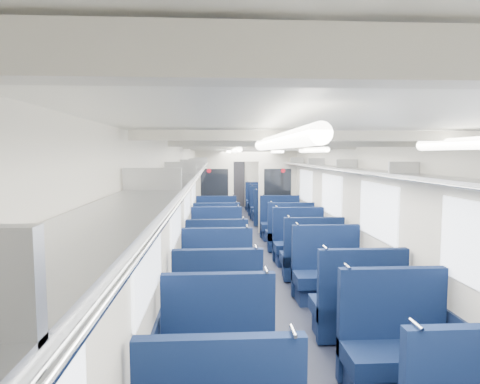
{
  "coord_description": "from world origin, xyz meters",
  "views": [
    {
      "loc": [
        -0.85,
        -8.48,
        2.2
      ],
      "look_at": [
        -0.16,
        3.25,
        1.14
      ],
      "focal_mm": 31.26,
      "sensor_mm": 36.0,
      "label": 1
    }
  ],
  "objects_px": {
    "seat_19": "(280,226)",
    "seat_24": "(216,206)",
    "seat_9": "(357,310)",
    "seat_18": "(216,226)",
    "seat_12": "(217,263)",
    "seat_8": "(218,310)",
    "seat_14": "(217,245)",
    "seat_15": "(299,246)",
    "seat_26": "(216,202)",
    "seat_17": "(290,236)",
    "seat_7": "(397,353)",
    "seat_13": "(312,260)",
    "seat_27": "(259,202)",
    "seat_25": "(262,206)",
    "seat_20": "(216,216)",
    "seat_23": "(266,209)",
    "seat_6": "(219,362)",
    "seat_16": "(217,236)",
    "seat_10": "(217,282)",
    "end_door": "(236,183)",
    "seat_22": "(216,210)",
    "seat_21": "(270,214)",
    "bulkhead": "(246,189)"
  },
  "relations": [
    {
      "from": "seat_19",
      "to": "seat_24",
      "type": "relative_size",
      "value": 1.0
    },
    {
      "from": "seat_9",
      "to": "seat_18",
      "type": "bearing_deg",
      "value": 105.79
    },
    {
      "from": "seat_12",
      "to": "seat_24",
      "type": "xyz_separation_m",
      "value": [
        0.0,
        7.86,
        0.0
      ]
    },
    {
      "from": "seat_19",
      "to": "seat_9",
      "type": "bearing_deg",
      "value": -90.0
    },
    {
      "from": "seat_8",
      "to": "seat_24",
      "type": "xyz_separation_m",
      "value": [
        0.0,
        10.04,
        0.0
      ]
    },
    {
      "from": "seat_14",
      "to": "seat_15",
      "type": "bearing_deg",
      "value": -5.82
    },
    {
      "from": "seat_9",
      "to": "seat_24",
      "type": "distance_m",
      "value": 10.25
    },
    {
      "from": "seat_26",
      "to": "seat_17",
      "type": "bearing_deg",
      "value": -76.03
    },
    {
      "from": "seat_19",
      "to": "seat_18",
      "type": "bearing_deg",
      "value": -179.0
    },
    {
      "from": "seat_19",
      "to": "seat_26",
      "type": "bearing_deg",
      "value": 107.29
    },
    {
      "from": "seat_7",
      "to": "seat_9",
      "type": "relative_size",
      "value": 1.0
    },
    {
      "from": "seat_13",
      "to": "seat_12",
      "type": "bearing_deg",
      "value": -176.12
    },
    {
      "from": "seat_14",
      "to": "seat_17",
      "type": "relative_size",
      "value": 1.0
    },
    {
      "from": "seat_19",
      "to": "seat_27",
      "type": "bearing_deg",
      "value": 90.0
    },
    {
      "from": "seat_14",
      "to": "seat_15",
      "type": "xyz_separation_m",
      "value": [
        1.66,
        -0.17,
        0.0
      ]
    },
    {
      "from": "seat_13",
      "to": "seat_17",
      "type": "xyz_separation_m",
      "value": [
        0.0,
        2.18,
        0.0
      ]
    },
    {
      "from": "seat_12",
      "to": "seat_24",
      "type": "relative_size",
      "value": 1.0
    },
    {
      "from": "seat_19",
      "to": "seat_25",
      "type": "distance_m",
      "value": 4.23
    },
    {
      "from": "seat_18",
      "to": "seat_14",
      "type": "bearing_deg",
      "value": -90.0
    },
    {
      "from": "seat_26",
      "to": "seat_9",
      "type": "bearing_deg",
      "value": -81.59
    },
    {
      "from": "seat_20",
      "to": "seat_23",
      "type": "height_order",
      "value": "same"
    },
    {
      "from": "seat_6",
      "to": "seat_20",
      "type": "xyz_separation_m",
      "value": [
        0.0,
        8.92,
        0.0
      ]
    },
    {
      "from": "seat_20",
      "to": "seat_16",
      "type": "bearing_deg",
      "value": -90.0
    },
    {
      "from": "seat_10",
      "to": "end_door",
      "type": "bearing_deg",
      "value": 85.88
    },
    {
      "from": "seat_27",
      "to": "seat_9",
      "type": "bearing_deg",
      "value": -90.0
    },
    {
      "from": "seat_13",
      "to": "seat_27",
      "type": "distance_m",
      "value": 8.86
    },
    {
      "from": "seat_9",
      "to": "seat_15",
      "type": "relative_size",
      "value": 1.0
    },
    {
      "from": "seat_20",
      "to": "seat_25",
      "type": "height_order",
      "value": "same"
    },
    {
      "from": "seat_19",
      "to": "seat_17",
      "type": "bearing_deg",
      "value": -90.0
    },
    {
      "from": "end_door",
      "to": "seat_12",
      "type": "xyz_separation_m",
      "value": [
        -0.83,
        -10.43,
        -0.64
      ]
    },
    {
      "from": "seat_25",
      "to": "seat_12",
      "type": "bearing_deg",
      "value": -101.91
    },
    {
      "from": "seat_12",
      "to": "seat_14",
      "type": "relative_size",
      "value": 1.0
    },
    {
      "from": "seat_17",
      "to": "seat_27",
      "type": "xyz_separation_m",
      "value": [
        0.0,
        6.68,
        0.0
      ]
    },
    {
      "from": "end_door",
      "to": "seat_24",
      "type": "distance_m",
      "value": 2.78
    },
    {
      "from": "seat_13",
      "to": "seat_24",
      "type": "distance_m",
      "value": 7.92
    },
    {
      "from": "seat_6",
      "to": "seat_15",
      "type": "relative_size",
      "value": 1.0
    },
    {
      "from": "end_door",
      "to": "seat_8",
      "type": "height_order",
      "value": "end_door"
    },
    {
      "from": "seat_7",
      "to": "seat_23",
      "type": "height_order",
      "value": "same"
    },
    {
      "from": "seat_26",
      "to": "seat_13",
      "type": "bearing_deg",
      "value": -79.38
    },
    {
      "from": "seat_22",
      "to": "seat_27",
      "type": "height_order",
      "value": "same"
    },
    {
      "from": "seat_22",
      "to": "seat_26",
      "type": "relative_size",
      "value": 1.0
    },
    {
      "from": "seat_16",
      "to": "seat_21",
      "type": "relative_size",
      "value": 1.0
    },
    {
      "from": "seat_9",
      "to": "seat_16",
      "type": "relative_size",
      "value": 1.0
    },
    {
      "from": "seat_20",
      "to": "seat_26",
      "type": "distance_m",
      "value": 3.47
    },
    {
      "from": "seat_12",
      "to": "seat_20",
      "type": "height_order",
      "value": "same"
    },
    {
      "from": "seat_21",
      "to": "seat_14",
      "type": "bearing_deg",
      "value": -110.9
    },
    {
      "from": "seat_13",
      "to": "seat_24",
      "type": "height_order",
      "value": "same"
    },
    {
      "from": "seat_15",
      "to": "seat_25",
      "type": "relative_size",
      "value": 1.0
    },
    {
      "from": "end_door",
      "to": "seat_15",
      "type": "distance_m",
      "value": 9.29
    },
    {
      "from": "bulkhead",
      "to": "seat_18",
      "type": "bearing_deg",
      "value": -131.79
    }
  ]
}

